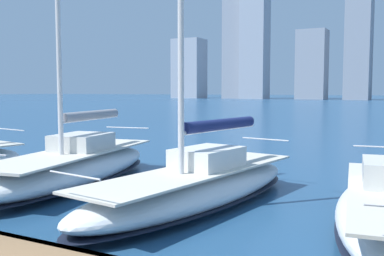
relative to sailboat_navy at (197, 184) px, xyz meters
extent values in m
cube|color=#473828|center=(-0.09, 5.34, -0.09)|extent=(28.00, 0.16, 0.10)
cube|color=#8C919B|center=(15.43, -147.85, 24.57)|extent=(7.93, 10.31, 50.41)
cube|color=#8F949E|center=(31.14, -149.85, 11.50)|extent=(10.02, 8.44, 24.28)
cube|color=#9DA2AC|center=(51.83, -148.21, 26.33)|extent=(9.31, 8.22, 53.93)
cube|color=#8C929C|center=(60.62, -151.83, 20.00)|extent=(7.78, 10.16, 41.28)
cube|color=#A1A6B0|center=(81.01, -151.39, 11.27)|extent=(11.87, 9.66, 23.82)
ellipsoid|color=silver|center=(0.01, 0.04, -0.16)|extent=(3.65, 9.20, 0.96)
ellipsoid|color=black|center=(0.01, 0.04, -0.42)|extent=(3.67, 9.25, 0.10)
cube|color=beige|center=(0.01, 0.04, 0.35)|extent=(3.07, 8.08, 0.06)
cube|color=silver|center=(-0.07, -0.49, 0.66)|extent=(1.68, 2.16, 0.55)
cylinder|color=silver|center=(-0.18, -1.15, 1.43)|extent=(0.69, 3.74, 0.12)
cylinder|color=navy|center=(-0.18, -1.15, 1.55)|extent=(0.84, 3.47, 0.32)
cylinder|color=silver|center=(0.63, 4.11, 0.87)|extent=(1.50, 0.27, 0.04)
cylinder|color=silver|center=(-0.60, -3.94, 0.87)|extent=(1.73, 0.30, 0.04)
ellipsoid|color=silver|center=(5.02, -0.64, -0.11)|extent=(4.08, 9.38, 1.06)
ellipsoid|color=black|center=(5.02, -0.64, -0.40)|extent=(4.10, 9.43, 0.10)
cube|color=beige|center=(5.02, -0.64, 0.45)|extent=(3.43, 8.23, 0.06)
cube|color=silver|center=(5.11, -1.17, 0.76)|extent=(1.87, 2.23, 0.55)
cylinder|color=silver|center=(5.23, -1.85, 1.53)|extent=(0.76, 3.78, 0.12)
cylinder|color=gray|center=(5.23, -1.85, 1.65)|extent=(0.90, 3.51, 0.32)
cylinder|color=silver|center=(5.70, -4.67, 0.97)|extent=(1.93, 0.36, 0.04)
cylinder|color=silver|center=(9.57, -1.83, 0.97)|extent=(2.21, 0.38, 0.04)
camera|label=1|loc=(-5.50, 10.77, 2.55)|focal=42.00mm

